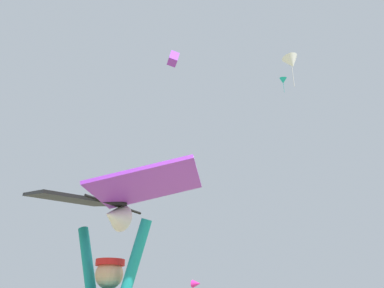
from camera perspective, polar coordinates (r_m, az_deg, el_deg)
The scene contains 4 objects.
held_stunt_kite at distance 3.50m, azimuth -12.04°, elevation -7.73°, with size 1.93×1.02×0.41m.
distant_kite_teal_low_right at distance 36.30m, azimuth 13.18°, elevation 9.01°, with size 0.89×0.92×1.57m.
distant_kite_purple_mid_right at distance 29.02m, azimuth -2.76°, elevation 12.35°, with size 0.99×1.24×1.31m.
distant_kite_white_high_left at distance 27.12m, azimuth 14.33°, elevation 11.51°, with size 1.40×1.31×2.38m.
Camera 1 is at (1.94, -2.85, 1.19)m, focal length 36.46 mm.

